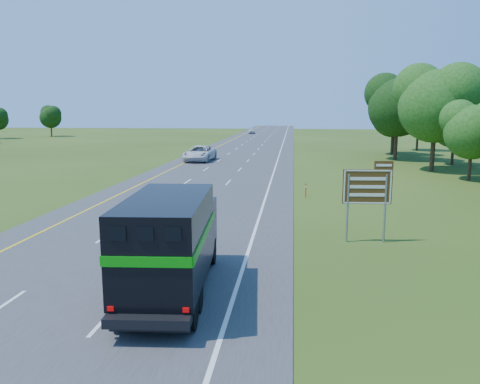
{
  "coord_description": "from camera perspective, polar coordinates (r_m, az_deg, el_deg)",
  "views": [
    {
      "loc": [
        7.4,
        -11.04,
        6.28
      ],
      "look_at": [
        4.59,
        13.75,
        1.9
      ],
      "focal_mm": 35.0,
      "sensor_mm": 36.0,
      "label": 1
    }
  ],
  "objects": [
    {
      "name": "ground",
      "position": [
        14.7,
        -25.67,
        -16.38
      ],
      "size": [
        300.0,
        300.0,
        0.0
      ],
      "primitive_type": "plane",
      "color": "#284412",
      "rests_on": "ground"
    },
    {
      "name": "road",
      "position": [
        61.8,
        -0.45,
        4.15
      ],
      "size": [
        15.0,
        260.0,
        0.04
      ],
      "primitive_type": "cube",
      "color": "#38383A",
      "rests_on": "ground"
    },
    {
      "name": "lane_markings",
      "position": [
        61.8,
        -0.45,
        4.17
      ],
      "size": [
        11.15,
        260.0,
        0.01
      ],
      "color": "yellow",
      "rests_on": "road"
    },
    {
      "name": "horse_truck",
      "position": [
        16.13,
        -8.39,
        -5.9
      ],
      "size": [
        2.99,
        8.01,
        3.48
      ],
      "rotation": [
        0.0,
        0.0,
        0.07
      ],
      "color": "black",
      "rests_on": "road"
    },
    {
      "name": "white_suv",
      "position": [
        58.42,
        -4.92,
        4.72
      ],
      "size": [
        3.41,
        6.92,
        1.89
      ],
      "primitive_type": "imported",
      "rotation": [
        0.0,
        0.0,
        -0.04
      ],
      "color": "silver",
      "rests_on": "road"
    },
    {
      "name": "far_car",
      "position": [
        126.09,
        1.42,
        7.45
      ],
      "size": [
        1.91,
        4.28,
        1.43
      ],
      "primitive_type": "imported",
      "rotation": [
        0.0,
        0.0,
        0.05
      ],
      "color": "#BBBCC3",
      "rests_on": "road"
    },
    {
      "name": "exit_sign",
      "position": [
        22.93,
        15.34,
        0.25
      ],
      "size": [
        2.32,
        0.24,
        3.93
      ],
      "rotation": [
        0.0,
        0.0,
        0.07
      ],
      "color": "gray",
      "rests_on": "ground"
    },
    {
      "name": "delineator",
      "position": [
        34.14,
        8.03,
        0.23
      ],
      "size": [
        0.09,
        0.05,
        1.06
      ],
      "color": "#F1340C",
      "rests_on": "ground"
    }
  ]
}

